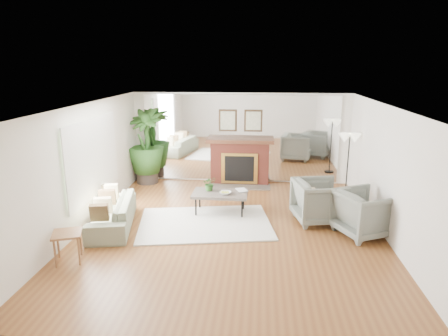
# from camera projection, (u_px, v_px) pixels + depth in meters

# --- Properties ---
(ground) EXTENTS (7.00, 7.00, 0.00)m
(ground) POSITION_uv_depth(u_px,v_px,m) (231.00, 230.00, 8.10)
(ground) COLOR brown
(ground) RESTS_ON ground
(wall_left) EXTENTS (0.02, 7.00, 2.50)m
(wall_left) POSITION_uv_depth(u_px,v_px,m) (84.00, 167.00, 8.04)
(wall_left) COLOR white
(wall_left) RESTS_ON ground
(wall_right) EXTENTS (0.02, 7.00, 2.50)m
(wall_right) POSITION_uv_depth(u_px,v_px,m) (389.00, 174.00, 7.51)
(wall_right) COLOR white
(wall_right) RESTS_ON ground
(wall_back) EXTENTS (6.00, 0.02, 2.50)m
(wall_back) POSITION_uv_depth(u_px,v_px,m) (240.00, 138.00, 11.14)
(wall_back) COLOR white
(wall_back) RESTS_ON ground
(mirror_panel) EXTENTS (5.40, 0.04, 2.40)m
(mirror_panel) POSITION_uv_depth(u_px,v_px,m) (240.00, 138.00, 11.12)
(mirror_panel) COLOR silver
(mirror_panel) RESTS_ON wall_back
(window_panel) EXTENTS (0.04, 2.40, 1.50)m
(window_panel) POSITION_uv_depth(u_px,v_px,m) (93.00, 158.00, 8.40)
(window_panel) COLOR #B2E09E
(window_panel) RESTS_ON wall_left
(fireplace) EXTENTS (1.85, 0.83, 2.05)m
(fireplace) POSITION_uv_depth(u_px,v_px,m) (240.00, 161.00, 11.07)
(fireplace) COLOR maroon
(fireplace) RESTS_ON ground
(area_rug) EXTENTS (3.02, 2.39, 0.03)m
(area_rug) POSITION_uv_depth(u_px,v_px,m) (205.00, 223.00, 8.40)
(area_rug) COLOR silver
(area_rug) RESTS_ON ground
(coffee_table) EXTENTS (1.23, 0.73, 0.49)m
(coffee_table) POSITION_uv_depth(u_px,v_px,m) (220.00, 194.00, 8.89)
(coffee_table) COLOR #574C45
(coffee_table) RESTS_ON ground
(sofa) EXTENTS (1.17, 2.10, 0.58)m
(sofa) POSITION_uv_depth(u_px,v_px,m) (112.00, 213.00, 8.20)
(sofa) COLOR gray
(sofa) RESTS_ON ground
(armchair_back) EXTENTS (1.17, 1.15, 0.91)m
(armchair_back) POSITION_uv_depth(u_px,v_px,m) (319.00, 201.00, 8.43)
(armchair_back) COLOR slate
(armchair_back) RESTS_ON ground
(armchair_front) EXTENTS (1.32, 1.30, 0.90)m
(armchair_front) POSITION_uv_depth(u_px,v_px,m) (364.00, 213.00, 7.77)
(armchair_front) COLOR slate
(armchair_front) RESTS_ON ground
(side_table) EXTENTS (0.60, 0.60, 0.53)m
(side_table) POSITION_uv_depth(u_px,v_px,m) (67.00, 237.00, 6.71)
(side_table) COLOR #905C39
(side_table) RESTS_ON ground
(potted_ficus) EXTENTS (1.19, 1.19, 2.08)m
(potted_ficus) POSITION_uv_depth(u_px,v_px,m) (146.00, 144.00, 11.03)
(potted_ficus) COLOR #2A231F
(potted_ficus) RESTS_ON ground
(floor_lamp) EXTENTS (0.53, 0.30, 1.64)m
(floor_lamp) POSITION_uv_depth(u_px,v_px,m) (349.00, 143.00, 9.64)
(floor_lamp) COLOR black
(floor_lamp) RESTS_ON ground
(tabletop_plant) EXTENTS (0.35, 0.32, 0.33)m
(tabletop_plant) POSITION_uv_depth(u_px,v_px,m) (210.00, 184.00, 8.98)
(tabletop_plant) COLOR #2B561F
(tabletop_plant) RESTS_ON coffee_table
(fruit_bowl) EXTENTS (0.29, 0.29, 0.06)m
(fruit_bowl) POSITION_uv_depth(u_px,v_px,m) (225.00, 193.00, 8.76)
(fruit_bowl) COLOR #905C39
(fruit_bowl) RESTS_ON coffee_table
(book) EXTENTS (0.31, 0.35, 0.02)m
(book) POSITION_uv_depth(u_px,v_px,m) (237.00, 191.00, 8.98)
(book) COLOR #905C39
(book) RESTS_ON coffee_table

